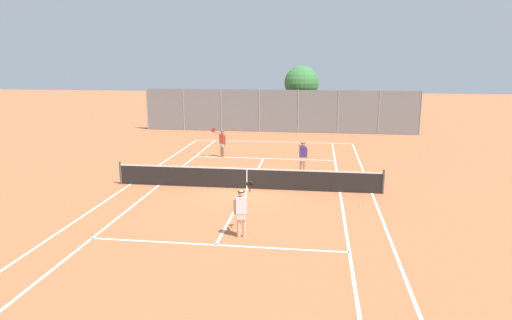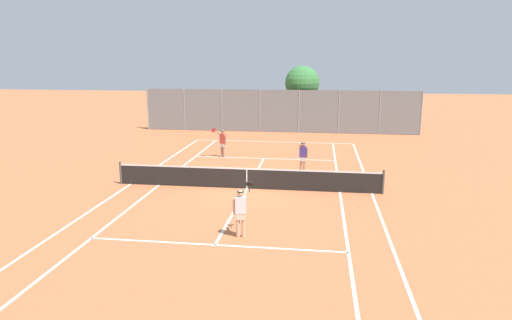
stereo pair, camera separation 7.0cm
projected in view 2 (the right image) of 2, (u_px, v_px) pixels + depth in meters
name	position (u px, v px, depth m)	size (l,w,h in m)	color
ground_plane	(247.00, 189.00, 20.52)	(120.00, 120.00, 0.00)	#BC663D
court_line_markings	(247.00, 189.00, 20.52)	(11.10, 23.90, 0.01)	silver
tennis_net	(247.00, 178.00, 20.41)	(12.00, 0.10, 1.07)	#474C47
player_near_side	(241.00, 210.00, 14.80)	(0.62, 0.77, 1.77)	#D8A884
player_far_left	(223.00, 142.00, 26.89)	(0.87, 0.66, 1.77)	tan
player_far_right	(303.00, 155.00, 23.22)	(0.48, 0.47, 1.60)	tan
loose_tennis_ball_0	(259.00, 146.00, 30.27)	(0.07, 0.07, 0.07)	#D1DB33
loose_tennis_ball_1	(198.00, 164.00, 25.24)	(0.07, 0.07, 0.07)	#D1DB33
loose_tennis_ball_2	(360.00, 206.00, 18.01)	(0.07, 0.07, 0.07)	#D1DB33
loose_tennis_ball_3	(270.00, 178.00, 22.23)	(0.07, 0.07, 0.07)	#D1DB33
loose_tennis_ball_4	(315.00, 153.00, 27.98)	(0.07, 0.07, 0.07)	#D1DB33
back_fence	(279.00, 111.00, 35.87)	(21.66, 0.08, 3.36)	gray
tree_behind_left	(302.00, 84.00, 36.91)	(2.77, 2.77, 5.17)	brown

